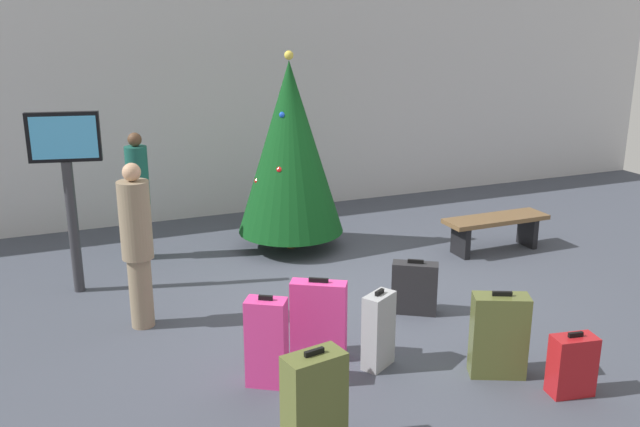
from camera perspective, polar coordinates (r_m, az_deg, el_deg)
ground_plane at (r=7.82m, az=2.89°, el=-7.16°), size 16.00×16.00×0.00m
back_wall at (r=11.02m, az=-6.04°, el=8.98°), size 16.00×0.20×3.44m
holiday_tree at (r=9.13m, az=-2.51°, el=5.45°), size 1.43×1.43×2.66m
flight_info_kiosk at (r=8.11m, az=-20.29°, el=3.31°), size 0.78×0.24×2.09m
waiting_bench at (r=9.55m, az=14.41°, el=-0.97°), size 1.46×0.44×0.48m
traveller_0 at (r=7.10m, az=-14.99°, el=-2.32°), size 0.44×0.44×1.72m
traveller_1 at (r=9.14m, az=-14.86°, el=1.69°), size 0.31×0.31×1.67m
suitcase_0 at (r=6.31m, az=4.89°, el=-9.68°), size 0.36×0.31×0.75m
suitcase_1 at (r=7.45m, az=7.88°, el=-6.16°), size 0.51×0.42×0.61m
suitcase_2 at (r=5.15m, az=-0.47°, el=-15.54°), size 0.48×0.31×0.83m
suitcase_3 at (r=6.00m, az=-4.46°, el=-10.66°), size 0.40×0.36×0.83m
suitcase_4 at (r=6.34m, az=14.67°, el=-9.80°), size 0.54×0.41×0.80m
suitcase_5 at (r=6.44m, az=-0.12°, el=-8.83°), size 0.53×0.42×0.79m
suitcase_6 at (r=6.28m, az=20.26°, el=-11.77°), size 0.40×0.26×0.57m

